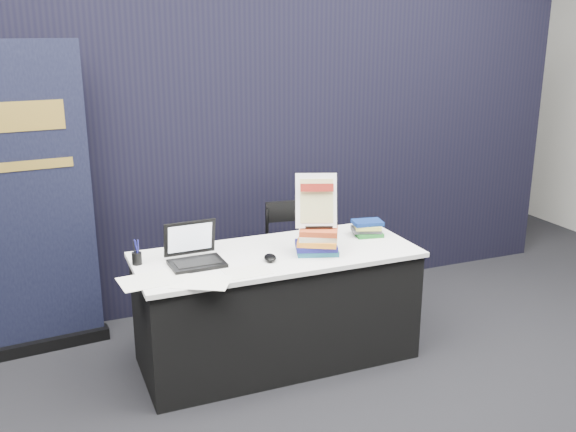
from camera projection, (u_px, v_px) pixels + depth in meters
The scene contains 15 objects.
floor at pixel (311, 400), 3.81m from camera, with size 8.00×8.00×0.00m, color black.
wall_back at pixel (159, 64), 6.86m from camera, with size 8.00×0.02×3.50m, color #A5A39C.
drape_partition at pixel (226, 154), 4.89m from camera, with size 6.00×0.08×2.40m, color black.
display_table at pixel (277, 306), 4.19m from camera, with size 1.80×0.75×0.75m.
laptop at pixel (195, 254), 3.89m from camera, with size 0.33×0.27×0.25m.
mouse at pixel (270, 258), 3.94m from camera, with size 0.08×0.12×0.04m, color black.
brochure_left at pixel (150, 280), 3.64m from camera, with size 0.34×0.24×0.00m, color white.
brochure_mid at pixel (201, 282), 3.61m from camera, with size 0.32×0.23×0.00m, color white.
brochure_right at pixel (247, 272), 3.76m from camera, with size 0.26×0.19×0.00m, color white.
pen_cup at pixel (137, 258), 3.87m from camera, with size 0.06×0.06×0.08m, color black.
book_stack_tall at pixel (318, 241), 4.05m from camera, with size 0.30×0.27×0.17m.
book_stack_short at pixel (368, 228), 4.41m from camera, with size 0.21×0.18×0.11m.
info_sign at pixel (316, 201), 4.00m from camera, with size 0.28×0.19×0.35m.
pullup_banner at pixel (29, 222), 4.16m from camera, with size 0.88×0.17×2.06m.
stacking_chair at pixel (299, 258), 4.71m from camera, with size 0.45×0.46×0.90m.
Camera 1 is at (-1.40, -3.04, 2.14)m, focal length 40.00 mm.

